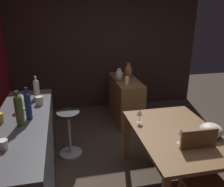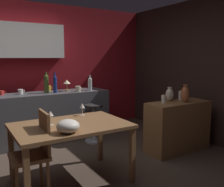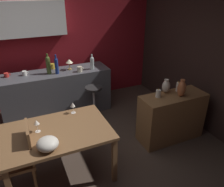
{
  "view_description": "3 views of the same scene",
  "coord_description": "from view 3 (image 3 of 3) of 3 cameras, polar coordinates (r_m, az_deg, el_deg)",
  "views": [
    {
      "loc": [
        -2.3,
        1.0,
        2.05
      ],
      "look_at": [
        0.89,
        0.31,
        0.87
      ],
      "focal_mm": 37.42,
      "sensor_mm": 36.0,
      "label": 1
    },
    {
      "loc": [
        -1.28,
        -3.0,
        1.54
      ],
      "look_at": [
        0.71,
        0.26,
        0.99
      ],
      "focal_mm": 40.23,
      "sensor_mm": 36.0,
      "label": 2
    },
    {
      "loc": [
        -0.49,
        -2.66,
        2.42
      ],
      "look_at": [
        0.78,
        0.16,
        0.92
      ],
      "focal_mm": 35.84,
      "sensor_mm": 36.0,
      "label": 3
    }
  ],
  "objects": [
    {
      "name": "wine_glass_right",
      "position": [
        2.97,
        -18.73,
        -7.1
      ],
      "size": [
        0.07,
        0.07,
        0.17
      ],
      "color": "silver",
      "rests_on": "dining_table"
    },
    {
      "name": "kitchen_counter",
      "position": [
        4.65,
        -13.76,
        0.1
      ],
      "size": [
        2.1,
        0.6,
        0.9
      ],
      "primitive_type": "cube",
      "color": "#4C4C51",
      "rests_on": "ground_plane"
    },
    {
      "name": "wine_bottle_clear",
      "position": [
        4.49,
        -5.12,
        7.94
      ],
      "size": [
        0.08,
        0.08,
        0.3
      ],
      "color": "silver",
      "rests_on": "kitchen_counter"
    },
    {
      "name": "bar_stool",
      "position": [
        4.36,
        -4.61,
        -2.2
      ],
      "size": [
        0.34,
        0.34,
        0.69
      ],
      "color": "#262323",
      "rests_on": "ground_plane"
    },
    {
      "name": "pillar_candle_short",
      "position": [
        3.59,
        11.72,
        -0.0
      ],
      "size": [
        0.08,
        0.08,
        0.15
      ],
      "color": "white",
      "rests_on": "sideboard_cabinet"
    },
    {
      "name": "wine_bottle_cobalt",
      "position": [
        4.34,
        -13.98,
        7.07
      ],
      "size": [
        0.07,
        0.07,
        0.37
      ],
      "color": "navy",
      "rests_on": "kitchen_counter"
    },
    {
      "name": "cup_cream",
      "position": [
        4.39,
        -8.25,
        6.17
      ],
      "size": [
        0.13,
        0.1,
        0.1
      ],
      "color": "beige",
      "rests_on": "kitchen_counter"
    },
    {
      "name": "vase_ceramic_ivory",
      "position": [
        3.75,
        13.61,
        1.77
      ],
      "size": [
        0.13,
        0.13,
        0.23
      ],
      "color": "beige",
      "rests_on": "sideboard_cabinet"
    },
    {
      "name": "vase_copper",
      "position": [
        3.68,
        17.33,
        1.24
      ],
      "size": [
        0.13,
        0.13,
        0.29
      ],
      "color": "#B26038",
      "rests_on": "sideboard_cabinet"
    },
    {
      "name": "counter_lamp",
      "position": [
        4.5,
        -10.86,
        7.95
      ],
      "size": [
        0.14,
        0.14,
        0.21
      ],
      "color": "#A58447",
      "rests_on": "kitchen_counter"
    },
    {
      "name": "pillar_candle_tall",
      "position": [
        3.87,
        16.47,
        1.64
      ],
      "size": [
        0.06,
        0.06,
        0.18
      ],
      "color": "white",
      "rests_on": "sideboard_cabinet"
    },
    {
      "name": "chair_near_window",
      "position": [
        3.06,
        -21.74,
        -14.83
      ],
      "size": [
        0.41,
        0.41,
        0.95
      ],
      "color": "brown",
      "rests_on": "ground_plane"
    },
    {
      "name": "ground_plane",
      "position": [
        3.63,
        -10.69,
        -16.42
      ],
      "size": [
        9.0,
        9.0,
        0.0
      ],
      "primitive_type": "plane",
      "color": "#47382D"
    },
    {
      "name": "fruit_bowl",
      "position": [
        2.68,
        -16.11,
        -12.23
      ],
      "size": [
        0.25,
        0.25,
        0.14
      ],
      "primitive_type": "ellipsoid",
      "color": "beige",
      "rests_on": "dining_table"
    },
    {
      "name": "wall_side_right",
      "position": [
        4.39,
        21.1,
        9.45
      ],
      "size": [
        0.1,
        4.4,
        2.6
      ],
      "primitive_type": "cube",
      "color": "#33231E",
      "rests_on": "ground_plane"
    },
    {
      "name": "dining_table",
      "position": [
        3.03,
        -13.78,
        -10.5
      ],
      "size": [
        1.36,
        0.92,
        0.74
      ],
      "color": "brown",
      "rests_on": "ground_plane"
    },
    {
      "name": "cup_mustard",
      "position": [
        4.66,
        -14.93,
        6.73
      ],
      "size": [
        0.12,
        0.09,
        0.11
      ],
      "color": "gold",
      "rests_on": "kitchen_counter"
    },
    {
      "name": "sideboard_cabinet",
      "position": [
        3.93,
        14.87,
        -5.81
      ],
      "size": [
        1.1,
        0.44,
        0.82
      ],
      "primitive_type": "cube",
      "color": "olive",
      "rests_on": "ground_plane"
    },
    {
      "name": "wall_kitchen_back",
      "position": [
        4.86,
        -19.11,
        12.63
      ],
      "size": [
        5.2,
        0.33,
        2.6
      ],
      "color": "maroon",
      "rests_on": "ground_plane"
    },
    {
      "name": "cup_red",
      "position": [
        4.52,
        -25.32,
        4.29
      ],
      "size": [
        0.12,
        0.08,
        0.08
      ],
      "color": "red",
      "rests_on": "kitchen_counter"
    },
    {
      "name": "wine_glass_left",
      "position": [
        3.26,
        -10.0,
        -2.93
      ],
      "size": [
        0.07,
        0.07,
        0.17
      ],
      "color": "silver",
      "rests_on": "dining_table"
    },
    {
      "name": "cup_white",
      "position": [
        4.47,
        -21.42,
        4.85
      ],
      "size": [
        0.12,
        0.08,
        0.09
      ],
      "color": "white",
      "rests_on": "kitchen_counter"
    },
    {
      "name": "wine_bottle_olive",
      "position": [
        4.38,
        -15.97,
        7.21
      ],
      "size": [
        0.08,
        0.08,
        0.38
      ],
      "color": "#475623",
      "rests_on": "kitchen_counter"
    }
  ]
}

